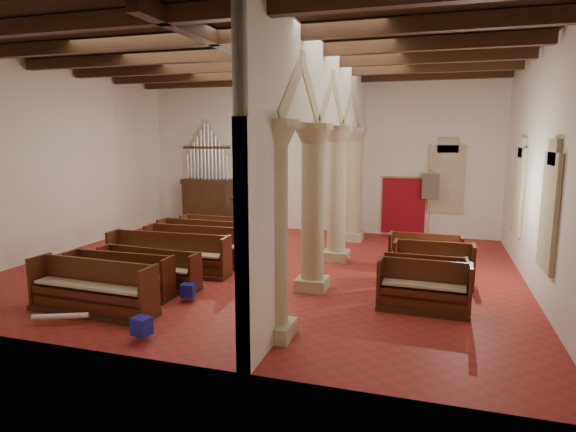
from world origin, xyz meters
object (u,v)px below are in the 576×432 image
Objects in this scene: pipe_organ at (208,194)px; lectern at (239,217)px; processional_banner at (429,217)px; nave_pew_0 at (93,296)px; aisle_pew_0 at (423,294)px.

pipe_organ is 2.05m from lectern.
processional_banner is 12.04m from nave_pew_0.
lectern is 0.54× the size of processional_banner.
processional_banner reaches higher than nave_pew_0.
lectern is 9.18m from nave_pew_0.
lectern is 10.05m from aisle_pew_0.
processional_banner is 0.87× the size of nave_pew_0.
lectern reaches higher than aisle_pew_0.
pipe_organ is at bearing 104.78° from nave_pew_0.
aisle_pew_0 is at bearing -31.82° from lectern.
lectern is (1.73, -0.77, -0.79)m from pipe_organ.
processional_banner is at bearing -0.04° from pipe_organ.
pipe_organ is 8.98m from processional_banner.
pipe_organ is at bearing -173.58° from processional_banner.
aisle_pew_0 is at bearing -40.72° from pipe_organ.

